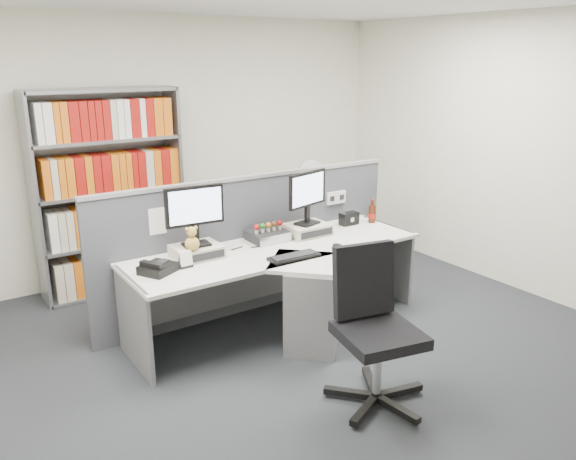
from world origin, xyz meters
TOP-DOWN VIEW (x-y plane):
  - ground at (0.00, 0.00)m, footprint 5.50×5.50m
  - room_shell at (0.00, 0.00)m, footprint 5.04×5.54m
  - partition at (0.00, 1.25)m, footprint 3.00×0.08m
  - desk at (0.00, 0.60)m, footprint 2.60×1.20m
  - monitor_riser_left at (-0.67, 0.98)m, footprint 0.38×0.31m
  - monitor_riser_right at (0.43, 0.98)m, footprint 0.38×0.31m
  - monitor_left at (-0.67, 0.98)m, footprint 0.48×0.17m
  - monitor_right at (0.43, 0.98)m, footprint 0.46×0.20m
  - desktop_pc at (0.04, 1.04)m, footprint 0.32×0.29m
  - figurines at (0.04, 1.02)m, footprint 0.29×0.05m
  - keyboard at (-0.03, 0.52)m, footprint 0.43×0.17m
  - mouse at (0.41, 0.51)m, footprint 0.07×0.12m
  - desk_phone at (-1.06, 0.82)m, footprint 0.31×0.31m
  - desk_calendar at (-0.84, 0.82)m, footprint 0.11×0.08m
  - plush_toy at (-0.75, 0.88)m, footprint 0.11×0.11m
  - speaker at (0.96, 1.02)m, footprint 0.18×0.10m
  - cola_bottle at (1.19, 0.95)m, footprint 0.07×0.07m
  - shelving_unit at (-0.90, 2.44)m, footprint 1.41×0.40m
  - filing_cabinet at (1.20, 1.99)m, footprint 0.45×0.61m
  - desk_fan at (1.20, 1.99)m, footprint 0.28×0.18m
  - office_chair at (-0.07, -0.48)m, footprint 0.70×0.69m

SIDE VIEW (x-z plane):
  - ground at x=0.00m, z-range 0.00..0.00m
  - filing_cabinet at x=1.20m, z-range 0.00..0.70m
  - desk at x=0.00m, z-range 0.10..0.82m
  - office_chair at x=-0.07m, z-range 0.04..1.10m
  - partition at x=0.00m, z-range 0.01..1.29m
  - keyboard at x=-0.03m, z-range 0.72..0.75m
  - mouse at x=0.41m, z-range 0.72..0.76m
  - desk_phone at x=-1.06m, z-range 0.71..0.81m
  - desktop_pc at x=0.04m, z-range 0.72..0.81m
  - monitor_riser_left at x=-0.67m, z-range 0.72..0.82m
  - monitor_riser_right at x=0.43m, z-range 0.72..0.82m
  - desk_calendar at x=-0.84m, z-range 0.71..0.84m
  - speaker at x=0.96m, z-range 0.72..0.84m
  - cola_bottle at x=1.19m, z-range 0.69..0.93m
  - figurines at x=0.04m, z-range 0.81..0.90m
  - plush_toy at x=-0.75m, z-range 0.81..1.00m
  - shelving_unit at x=-0.90m, z-range -0.02..1.98m
  - desk_fan at x=1.20m, z-range 0.76..1.24m
  - monitor_right at x=0.43m, z-range 0.87..1.35m
  - monitor_left at x=-0.67m, z-range 0.87..1.36m
  - room_shell at x=0.00m, z-range 0.43..3.15m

